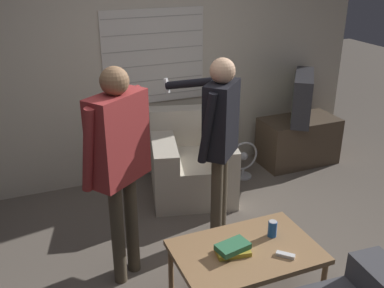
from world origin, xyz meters
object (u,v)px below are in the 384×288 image
object	(u,v)px
coffee_table	(246,254)
person_left_standing	(118,151)
tv	(302,97)
spare_remote	(285,255)
soda_can	(272,229)
floor_fan	(243,160)
person_right_standing	(219,131)
armchair_beige	(191,162)
book_stack	(233,249)

from	to	relation	value
coffee_table	person_left_standing	distance (m)	1.17
tv	spare_remote	size ratio (longest dim) A/B	6.14
person_left_standing	tv	bearing A→B (deg)	-8.68
person_left_standing	coffee_table	bearing A→B (deg)	-74.63
soda_can	floor_fan	distance (m)	1.81
person_right_standing	soda_can	distance (m)	0.90
soda_can	spare_remote	size ratio (longest dim) A/B	1.04
armchair_beige	coffee_table	world-z (taller)	armchair_beige
person_left_standing	soda_can	size ratio (longest dim) A/B	13.42
tv	soda_can	size ratio (longest dim) A/B	5.89
soda_can	person_right_standing	bearing A→B (deg)	98.03
armchair_beige	spare_remote	world-z (taller)	armchair_beige
person_right_standing	floor_fan	xyz separation A→B (m)	(0.77, 0.94, -0.81)
person_right_standing	spare_remote	bearing A→B (deg)	-132.26
armchair_beige	tv	bearing A→B (deg)	-158.99
person_left_standing	book_stack	xyz separation A→B (m)	(0.62, -0.60, -0.60)
soda_can	floor_fan	size ratio (longest dim) A/B	0.29
coffee_table	spare_remote	world-z (taller)	spare_remote
coffee_table	person_right_standing	xyz separation A→B (m)	(0.15, 0.80, 0.63)
coffee_table	soda_can	bearing A→B (deg)	16.30
coffee_table	book_stack	xyz separation A→B (m)	(-0.11, -0.00, 0.08)
armchair_beige	spare_remote	size ratio (longest dim) A/B	8.83
person_left_standing	person_right_standing	world-z (taller)	person_left_standing
soda_can	spare_remote	xyz separation A→B (m)	(-0.04, -0.25, -0.05)
book_stack	person_right_standing	bearing A→B (deg)	71.84
book_stack	soda_can	world-z (taller)	soda_can
coffee_table	person_left_standing	size ratio (longest dim) A/B	0.60
person_right_standing	soda_can	bearing A→B (deg)	-127.78
soda_can	coffee_table	bearing A→B (deg)	-163.70
tv	floor_fan	size ratio (longest dim) A/B	1.72
spare_remote	floor_fan	bearing A→B (deg)	23.98
tv	floor_fan	distance (m)	1.01
spare_remote	floor_fan	size ratio (longest dim) A/B	0.28
armchair_beige	book_stack	xyz separation A→B (m)	(-0.37, -1.67, 0.15)
coffee_table	floor_fan	distance (m)	1.97
armchair_beige	person_left_standing	distance (m)	1.64
armchair_beige	person_left_standing	size ratio (longest dim) A/B	0.63
book_stack	soda_can	xyz separation A→B (m)	(0.36, 0.08, 0.02)
person_right_standing	spare_remote	distance (m)	1.13
coffee_table	soda_can	size ratio (longest dim) A/B	8.07
person_right_standing	spare_remote	world-z (taller)	person_right_standing
floor_fan	soda_can	bearing A→B (deg)	-111.94
person_right_standing	coffee_table	bearing A→B (deg)	-146.52
person_left_standing	soda_can	xyz separation A→B (m)	(0.99, -0.53, -0.57)
armchair_beige	tv	size ratio (longest dim) A/B	1.44
spare_remote	person_right_standing	bearing A→B (deg)	47.98
armchair_beige	coffee_table	distance (m)	1.69
person_left_standing	armchair_beige	bearing A→B (deg)	11.64
tv	armchair_beige	bearing A→B (deg)	-47.28
person_left_standing	book_stack	world-z (taller)	person_left_standing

